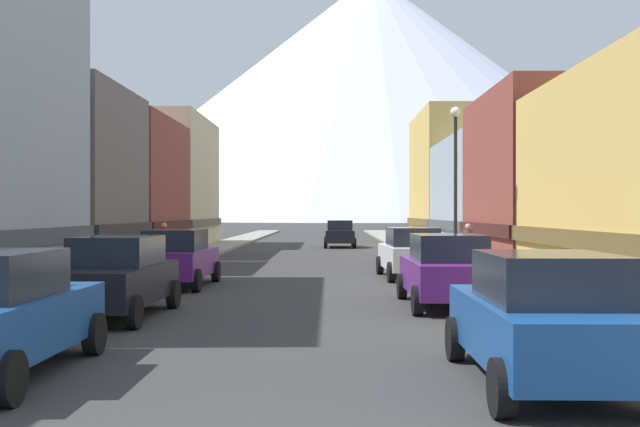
{
  "coord_description": "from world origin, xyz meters",
  "views": [
    {
      "loc": [
        0.93,
        -5.61,
        2.32
      ],
      "look_at": [
        0.51,
        27.65,
        2.26
      ],
      "focal_mm": 42.6,
      "sensor_mm": 36.0,
      "label": 1
    }
  ],
  "objects_px": {
    "car_right_0": "(545,319)",
    "car_right_2": "(411,253)",
    "trash_bin_right": "(614,300)",
    "streetlamp_right": "(456,165)",
    "car_left_1": "(115,276)",
    "car_right_1": "(447,270)",
    "potted_plant_0": "(2,283)",
    "pedestrian_1": "(164,244)",
    "car_left_2": "(177,258)",
    "pedestrian_0": "(468,248)",
    "car_driving_0": "(340,234)"
  },
  "relations": [
    {
      "from": "car_left_1",
      "to": "car_right_1",
      "type": "height_order",
      "value": "same"
    },
    {
      "from": "car_right_0",
      "to": "car_right_2",
      "type": "bearing_deg",
      "value": 89.99
    },
    {
      "from": "car_left_1",
      "to": "pedestrian_1",
      "type": "relative_size",
      "value": 2.6
    },
    {
      "from": "car_right_1",
      "to": "pedestrian_1",
      "type": "height_order",
      "value": "pedestrian_1"
    },
    {
      "from": "car_right_2",
      "to": "pedestrian_1",
      "type": "distance_m",
      "value": 11.82
    },
    {
      "from": "car_right_1",
      "to": "pedestrian_0",
      "type": "height_order",
      "value": "pedestrian_0"
    },
    {
      "from": "car_left_2",
      "to": "car_right_2",
      "type": "bearing_deg",
      "value": 22.18
    },
    {
      "from": "car_right_2",
      "to": "pedestrian_0",
      "type": "relative_size",
      "value": 2.6
    },
    {
      "from": "streetlamp_right",
      "to": "pedestrian_0",
      "type": "bearing_deg",
      "value": 70.48
    },
    {
      "from": "car_right_1",
      "to": "car_driving_0",
      "type": "bearing_deg",
      "value": 94.04
    },
    {
      "from": "car_left_1",
      "to": "car_right_0",
      "type": "distance_m",
      "value": 10.02
    },
    {
      "from": "trash_bin_right",
      "to": "car_left_2",
      "type": "bearing_deg",
      "value": 138.49
    },
    {
      "from": "pedestrian_1",
      "to": "streetlamp_right",
      "type": "bearing_deg",
      "value": -27.97
    },
    {
      "from": "trash_bin_right",
      "to": "potted_plant_0",
      "type": "xyz_separation_m",
      "value": [
        -13.35,
        3.74,
        -0.04
      ]
    },
    {
      "from": "car_right_2",
      "to": "potted_plant_0",
      "type": "xyz_separation_m",
      "value": [
        -10.8,
        -8.35,
        -0.29
      ]
    },
    {
      "from": "car_right_0",
      "to": "trash_bin_right",
      "type": "relative_size",
      "value": 4.5
    },
    {
      "from": "car_left_2",
      "to": "pedestrian_0",
      "type": "relative_size",
      "value": 2.57
    },
    {
      "from": "trash_bin_right",
      "to": "streetlamp_right",
      "type": "bearing_deg",
      "value": 94.71
    },
    {
      "from": "car_left_2",
      "to": "car_right_1",
      "type": "distance_m",
      "value": 9.05
    },
    {
      "from": "car_left_1",
      "to": "streetlamp_right",
      "type": "relative_size",
      "value": 0.76
    },
    {
      "from": "car_left_2",
      "to": "car_driving_0",
      "type": "xyz_separation_m",
      "value": [
        5.4,
        26.23,
        0.0
      ]
    },
    {
      "from": "pedestrian_0",
      "to": "streetlamp_right",
      "type": "xyz_separation_m",
      "value": [
        -0.9,
        -2.54,
        3.04
      ]
    },
    {
      "from": "car_right_1",
      "to": "streetlamp_right",
      "type": "bearing_deg",
      "value": 79.13
    },
    {
      "from": "car_driving_0",
      "to": "trash_bin_right",
      "type": "bearing_deg",
      "value": -82.32
    },
    {
      "from": "car_right_0",
      "to": "streetlamp_right",
      "type": "height_order",
      "value": "streetlamp_right"
    },
    {
      "from": "car_right_2",
      "to": "potted_plant_0",
      "type": "bearing_deg",
      "value": -142.31
    },
    {
      "from": "pedestrian_0",
      "to": "streetlamp_right",
      "type": "height_order",
      "value": "streetlamp_right"
    },
    {
      "from": "car_left_1",
      "to": "car_right_1",
      "type": "distance_m",
      "value": 7.83
    },
    {
      "from": "car_left_1",
      "to": "car_right_0",
      "type": "height_order",
      "value": "same"
    },
    {
      "from": "car_left_2",
      "to": "trash_bin_right",
      "type": "relative_size",
      "value": 4.53
    },
    {
      "from": "car_left_1",
      "to": "car_right_0",
      "type": "bearing_deg",
      "value": -40.7
    },
    {
      "from": "car_right_1",
      "to": "potted_plant_0",
      "type": "xyz_separation_m",
      "value": [
        -10.8,
        -0.33,
        -0.29
      ]
    },
    {
      "from": "car_left_2",
      "to": "car_right_2",
      "type": "xyz_separation_m",
      "value": [
        7.6,
        3.1,
        0.0
      ]
    },
    {
      "from": "car_right_1",
      "to": "streetlamp_right",
      "type": "relative_size",
      "value": 0.75
    },
    {
      "from": "car_right_2",
      "to": "potted_plant_0",
      "type": "relative_size",
      "value": 5.34
    },
    {
      "from": "pedestrian_0",
      "to": "pedestrian_1",
      "type": "height_order",
      "value": "pedestrian_0"
    },
    {
      "from": "car_left_2",
      "to": "car_right_2",
      "type": "height_order",
      "value": "same"
    },
    {
      "from": "car_right_0",
      "to": "car_left_1",
      "type": "bearing_deg",
      "value": 139.3
    },
    {
      "from": "potted_plant_0",
      "to": "pedestrian_1",
      "type": "height_order",
      "value": "pedestrian_1"
    },
    {
      "from": "car_right_0",
      "to": "car_driving_0",
      "type": "distance_m",
      "value": 39.62
    },
    {
      "from": "car_right_1",
      "to": "car_right_2",
      "type": "height_order",
      "value": "same"
    },
    {
      "from": "car_right_0",
      "to": "trash_bin_right",
      "type": "height_order",
      "value": "car_right_0"
    },
    {
      "from": "car_left_1",
      "to": "pedestrian_0",
      "type": "relative_size",
      "value": 2.58
    },
    {
      "from": "car_right_0",
      "to": "trash_bin_right",
      "type": "xyz_separation_m",
      "value": [
        2.55,
        4.35,
        -0.26
      ]
    },
    {
      "from": "pedestrian_0",
      "to": "pedestrian_1",
      "type": "relative_size",
      "value": 1.01
    },
    {
      "from": "potted_plant_0",
      "to": "car_right_0",
      "type": "bearing_deg",
      "value": -36.85
    },
    {
      "from": "pedestrian_1",
      "to": "streetlamp_right",
      "type": "xyz_separation_m",
      "value": [
        11.6,
        -6.16,
        3.04
      ]
    },
    {
      "from": "pedestrian_1",
      "to": "potted_plant_0",
      "type": "bearing_deg",
      "value": -92.95
    },
    {
      "from": "car_left_2",
      "to": "pedestrian_1",
      "type": "distance_m",
      "value": 9.63
    },
    {
      "from": "trash_bin_right",
      "to": "potted_plant_0",
      "type": "bearing_deg",
      "value": 164.35
    }
  ]
}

